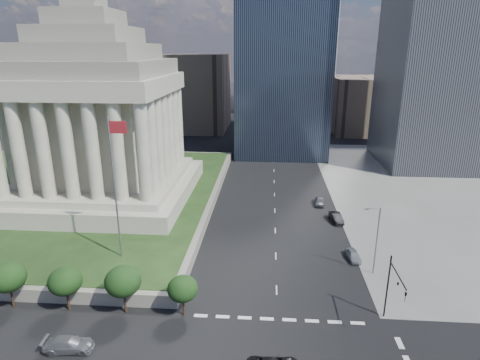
# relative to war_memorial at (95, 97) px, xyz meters

# --- Properties ---
(ground) EXTENTS (500.00, 500.00, 0.00)m
(ground) POSITION_rel_war_memorial_xyz_m (34.00, 52.00, -21.40)
(ground) COLOR black
(ground) RESTS_ON ground
(plaza_terrace) EXTENTS (66.00, 70.00, 1.80)m
(plaza_terrace) POSITION_rel_war_memorial_xyz_m (-11.00, 2.00, -20.50)
(plaza_terrace) COLOR slate
(plaza_terrace) RESTS_ON ground
(plaza_lawn) EXTENTS (64.00, 68.00, 0.10)m
(plaza_lawn) POSITION_rel_war_memorial_xyz_m (-11.00, 2.00, -19.55)
(plaza_lawn) COLOR #1E3314
(plaza_lawn) RESTS_ON plaza_terrace
(war_memorial) EXTENTS (34.00, 34.00, 39.00)m
(war_memorial) POSITION_rel_war_memorial_xyz_m (0.00, 0.00, 0.00)
(war_memorial) COLOR gray
(war_memorial) RESTS_ON plaza_lawn
(flagpole) EXTENTS (2.52, 0.24, 20.00)m
(flagpole) POSITION_rel_war_memorial_xyz_m (12.17, -24.00, -8.29)
(flagpole) COLOR slate
(flagpole) RESTS_ON plaza_lawn
(midrise_glass) EXTENTS (26.00, 26.00, 60.00)m
(midrise_glass) POSITION_rel_war_memorial_xyz_m (36.00, 47.00, 8.60)
(midrise_glass) COLOR black
(midrise_glass) RESTS_ON ground
(building_filler_ne) EXTENTS (20.00, 30.00, 20.00)m
(building_filler_ne) POSITION_rel_war_memorial_xyz_m (66.00, 82.00, -11.40)
(building_filler_ne) COLOR brown
(building_filler_ne) RESTS_ON ground
(building_filler_nw) EXTENTS (24.00, 30.00, 28.00)m
(building_filler_nw) POSITION_rel_war_memorial_xyz_m (4.00, 82.00, -7.40)
(building_filler_nw) COLOR brown
(building_filler_nw) RESTS_ON ground
(traffic_signal_ne) EXTENTS (0.30, 5.74, 8.00)m
(traffic_signal_ne) POSITION_rel_war_memorial_xyz_m (46.50, -34.30, -16.15)
(traffic_signal_ne) COLOR black
(traffic_signal_ne) RESTS_ON ground
(street_lamp_north) EXTENTS (2.13, 0.22, 10.00)m
(street_lamp_north) POSITION_rel_war_memorial_xyz_m (47.33, -23.00, -15.74)
(street_lamp_north) COLOR slate
(street_lamp_north) RESTS_ON ground
(suv_grey) EXTENTS (5.37, 2.59, 1.51)m
(suv_grey) POSITION_rel_war_memorial_xyz_m (12.29, -40.66, -20.65)
(suv_grey) COLOR #5A5C61
(suv_grey) RESTS_ON ground
(parked_sedan_near) EXTENTS (4.18, 1.97, 1.38)m
(parked_sedan_near) POSITION_rel_war_memorial_xyz_m (45.50, -19.09, -20.71)
(parked_sedan_near) COLOR gray
(parked_sedan_near) RESTS_ON ground
(parked_sedan_mid) EXTENTS (4.86, 2.31, 1.54)m
(parked_sedan_mid) POSITION_rel_war_memorial_xyz_m (45.08, -5.32, -20.63)
(parked_sedan_mid) COLOR black
(parked_sedan_mid) RESTS_ON ground
(parked_sedan_far) EXTENTS (2.30, 4.66, 1.53)m
(parked_sedan_far) POSITION_rel_war_memorial_xyz_m (43.00, 2.89, -20.64)
(parked_sedan_far) COLOR #525359
(parked_sedan_far) RESTS_ON ground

